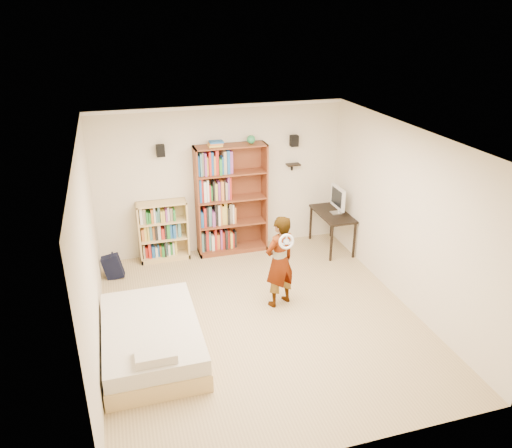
{
  "coord_description": "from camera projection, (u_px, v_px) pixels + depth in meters",
  "views": [
    {
      "loc": [
        -1.81,
        -5.91,
        4.22
      ],
      "look_at": [
        0.1,
        0.6,
        1.26
      ],
      "focal_mm": 35.0,
      "sensor_mm": 36.0,
      "label": 1
    }
  ],
  "objects": [
    {
      "name": "room_shell",
      "position": [
        261.0,
        208.0,
        6.65
      ],
      "size": [
        4.52,
        5.02,
        2.71
      ],
      "color": "beige",
      "rests_on": "ground"
    },
    {
      "name": "tall_bookshelf",
      "position": [
        231.0,
        200.0,
        9.02
      ],
      "size": [
        1.28,
        0.37,
        2.03
      ],
      "primitive_type": null,
      "color": "brown",
      "rests_on": "ground"
    },
    {
      "name": "crown_molding",
      "position": [
        262.0,
        141.0,
        6.29
      ],
      "size": [
        4.5,
        5.0,
        0.06
      ],
      "color": "white",
      "rests_on": "room_shell"
    },
    {
      "name": "imac",
      "position": [
        337.0,
        200.0,
        9.13
      ],
      "size": [
        0.18,
        0.52,
        0.51
      ],
      "primitive_type": null,
      "rotation": [
        0.0,
        0.0,
        -0.16
      ],
      "color": "silver",
      "rests_on": "computer_desk"
    },
    {
      "name": "wall_shelf",
      "position": [
        293.0,
        165.0,
        9.21
      ],
      "size": [
        0.25,
        0.16,
        0.02
      ],
      "primitive_type": "cube",
      "color": "black",
      "rests_on": "room_shell"
    },
    {
      "name": "ground",
      "position": [
        261.0,
        319.0,
        7.35
      ],
      "size": [
        4.5,
        5.0,
        0.01
      ],
      "primitive_type": "cube",
      "color": "tan",
      "rests_on": "ground"
    },
    {
      "name": "person",
      "position": [
        280.0,
        261.0,
        7.45
      ],
      "size": [
        0.63,
        0.53,
        1.46
      ],
      "primitive_type": "imported",
      "rotation": [
        0.0,
        0.0,
        3.54
      ],
      "color": "black",
      "rests_on": "ground"
    },
    {
      "name": "computer_desk",
      "position": [
        332.0,
        230.0,
        9.39
      ],
      "size": [
        0.53,
        1.05,
        0.72
      ],
      "primitive_type": null,
      "color": "black",
      "rests_on": "ground"
    },
    {
      "name": "navy_bag",
      "position": [
        113.0,
        266.0,
        8.38
      ],
      "size": [
        0.34,
        0.25,
        0.43
      ],
      "primitive_type": null,
      "rotation": [
        0.0,
        0.0,
        -0.13
      ],
      "color": "black",
      "rests_on": "ground"
    },
    {
      "name": "daybed",
      "position": [
        151.0,
        335.0,
        6.52
      ],
      "size": [
        1.25,
        1.92,
        0.57
      ],
      "primitive_type": null,
      "color": "silver",
      "rests_on": "ground"
    },
    {
      "name": "wii_wheel",
      "position": [
        286.0,
        242.0,
        7.03
      ],
      "size": [
        0.23,
        0.09,
        0.23
      ],
      "primitive_type": "torus",
      "rotation": [
        1.36,
        0.0,
        0.0
      ],
      "color": "silver",
      "rests_on": "person"
    },
    {
      "name": "speaker_right",
      "position": [
        294.0,
        141.0,
        9.02
      ],
      "size": [
        0.14,
        0.12,
        0.2
      ],
      "primitive_type": "cube",
      "color": "black",
      "rests_on": "room_shell"
    },
    {
      "name": "speaker_left",
      "position": [
        160.0,
        151.0,
        8.4
      ],
      "size": [
        0.14,
        0.12,
        0.2
      ],
      "primitive_type": "cube",
      "color": "black",
      "rests_on": "room_shell"
    },
    {
      "name": "low_bookshelf",
      "position": [
        163.0,
        231.0,
        8.9
      ],
      "size": [
        0.88,
        0.33,
        1.09
      ],
      "primitive_type": null,
      "color": "#D7B274",
      "rests_on": "ground"
    }
  ]
}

